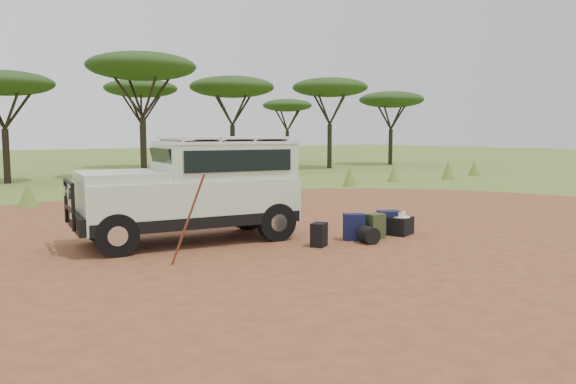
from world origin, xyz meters
TOP-DOWN VIEW (x-y plane):
  - ground at (0.00, 0.00)m, footprint 140.00×140.00m
  - dirt_clearing at (0.00, 0.00)m, footprint 23.00×23.00m
  - grass_fringe at (0.12, 8.67)m, footprint 36.60×1.60m
  - acacia_treeline at (0.75, 19.81)m, footprint 46.70×13.20m
  - safari_vehicle at (-1.40, 1.68)m, footprint 4.49×2.31m
  - walking_staff at (-2.47, -0.12)m, footprint 0.49×0.39m
  - backpack_black at (0.21, -0.22)m, footprint 0.42×0.39m
  - backpack_navy at (1.20, -0.13)m, footprint 0.50×0.47m
  - backpack_olive at (1.63, -0.28)m, footprint 0.38×0.28m
  - duffel_navy at (2.26, -0.07)m, footprint 0.55×0.51m
  - hard_case at (2.41, -0.28)m, footprint 0.63×0.53m
  - stuff_sack at (1.18, -0.56)m, footprint 0.40×0.40m
  - safari_hat at (2.41, -0.28)m, footprint 0.39×0.39m

SIDE VIEW (x-z plane):
  - ground at x=0.00m, z-range 0.00..0.00m
  - dirt_clearing at x=0.00m, z-range 0.00..0.01m
  - stuff_sack at x=1.18m, z-range 0.00..0.34m
  - hard_case at x=2.41m, z-range 0.00..0.38m
  - backpack_black at x=0.21m, z-range 0.00..0.46m
  - duffel_navy at x=2.26m, z-range 0.00..0.50m
  - backpack_olive at x=1.63m, z-range 0.00..0.52m
  - backpack_navy at x=1.20m, z-range 0.00..0.54m
  - grass_fringe at x=0.12m, z-range -0.05..0.85m
  - safari_hat at x=2.41m, z-range 0.37..0.48m
  - walking_staff at x=-2.47m, z-range 0.00..1.50m
  - safari_vehicle at x=-1.40m, z-range -0.04..2.05m
  - acacia_treeline at x=0.75m, z-range 1.74..8.00m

